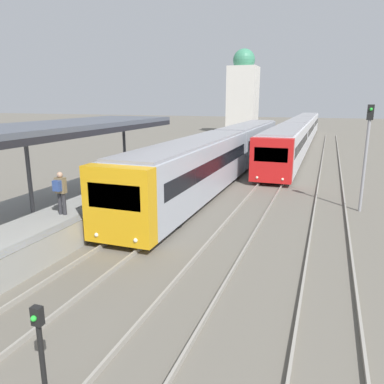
{
  "coord_description": "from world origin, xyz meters",
  "views": [
    {
      "loc": [
        6.78,
        -0.44,
        5.31
      ],
      "look_at": [
        1.79,
        13.33,
        1.68
      ],
      "focal_mm": 35.0,
      "sensor_mm": 36.0,
      "label": 1
    }
  ],
  "objects_px": {
    "train_far": "(300,131)",
    "signal_post_near": "(40,339)",
    "train_near": "(227,150)",
    "person_on_platform": "(60,190)",
    "signal_mast_far": "(367,146)"
  },
  "relations": [
    {
      "from": "train_far",
      "to": "signal_post_near",
      "type": "relative_size",
      "value": 26.27
    },
    {
      "from": "train_near",
      "to": "train_far",
      "type": "relative_size",
      "value": 0.67
    },
    {
      "from": "person_on_platform",
      "to": "train_near",
      "type": "xyz_separation_m",
      "value": [
        2.57,
        14.98,
        -0.24
      ]
    },
    {
      "from": "train_near",
      "to": "person_on_platform",
      "type": "bearing_deg",
      "value": -99.74
    },
    {
      "from": "person_on_platform",
      "to": "train_far",
      "type": "xyz_separation_m",
      "value": [
        6.15,
        34.6,
        -0.26
      ]
    },
    {
      "from": "train_near",
      "to": "signal_post_near",
      "type": "height_order",
      "value": "train_near"
    },
    {
      "from": "person_on_platform",
      "to": "train_far",
      "type": "height_order",
      "value": "train_far"
    },
    {
      "from": "train_far",
      "to": "signal_mast_far",
      "type": "bearing_deg",
      "value": -79.44
    },
    {
      "from": "person_on_platform",
      "to": "train_far",
      "type": "relative_size",
      "value": 0.04
    },
    {
      "from": "person_on_platform",
      "to": "train_near",
      "type": "bearing_deg",
      "value": 80.26
    },
    {
      "from": "train_near",
      "to": "signal_post_near",
      "type": "bearing_deg",
      "value": -84.28
    },
    {
      "from": "person_on_platform",
      "to": "train_near",
      "type": "relative_size",
      "value": 0.05
    },
    {
      "from": "train_near",
      "to": "signal_mast_far",
      "type": "xyz_separation_m",
      "value": [
        8.52,
        -6.88,
        1.44
      ]
    },
    {
      "from": "person_on_platform",
      "to": "signal_mast_far",
      "type": "bearing_deg",
      "value": 36.14
    },
    {
      "from": "signal_mast_far",
      "to": "signal_post_near",
      "type": "bearing_deg",
      "value": -113.46
    }
  ]
}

